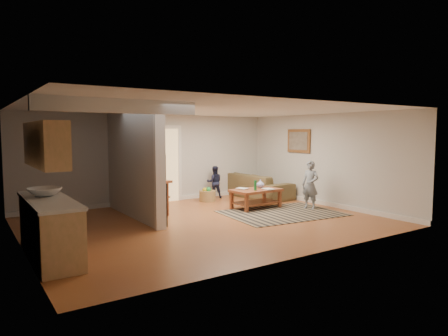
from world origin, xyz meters
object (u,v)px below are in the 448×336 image
(speaker_right, at_px, (142,197))
(child, at_px, (310,209))
(sofa, at_px, (256,197))
(coffee_table, at_px, (256,193))
(toddler, at_px, (214,198))
(tv_console, at_px, (148,182))
(toy_basket, at_px, (207,195))
(speaker_left, at_px, (165,205))

(speaker_right, relative_size, child, 0.73)
(sofa, distance_m, child, 2.38)
(coffee_table, bearing_deg, toddler, 90.85)
(child, bearing_deg, coffee_table, -144.74)
(tv_console, distance_m, toy_basket, 2.31)
(speaker_left, xyz_separation_m, speaker_right, (0.00, 1.29, 0.01))
(tv_console, relative_size, speaker_left, 1.57)
(sofa, bearing_deg, tv_console, 94.86)
(tv_console, bearing_deg, child, -37.84)
(speaker_right, xyz_separation_m, toddler, (2.87, 1.30, -0.46))
(coffee_table, bearing_deg, child, -38.18)
(sofa, relative_size, toy_basket, 5.17)
(speaker_right, relative_size, toddler, 0.95)
(speaker_right, height_order, toddler, speaker_right)
(child, xyz_separation_m, toddler, (-1.13, 2.88, 0.00))
(coffee_table, height_order, speaker_right, speaker_right)
(coffee_table, bearing_deg, sofa, 51.91)
(child, bearing_deg, tv_console, -132.46)
(sofa, xyz_separation_m, tv_console, (-3.82, -0.57, 0.77))
(toddler, bearing_deg, sofa, -177.50)
(toy_basket, height_order, toddler, toddler)
(speaker_left, relative_size, toddler, 0.93)
(speaker_right, bearing_deg, toddler, 19.75)
(child, bearing_deg, speaker_right, -128.14)
(child, distance_m, toddler, 3.10)
(speaker_left, bearing_deg, speaker_right, 100.87)
(sofa, height_order, speaker_left, speaker_left)
(sofa, distance_m, tv_console, 3.94)
(sofa, xyz_separation_m, speaker_right, (-4.09, -0.80, 0.46))
(coffee_table, height_order, speaker_left, speaker_left)
(speaker_right, distance_m, toddler, 3.18)
(speaker_right, bearing_deg, sofa, 6.44)
(speaker_left, relative_size, child, 0.72)
(child, bearing_deg, speaker_left, -110.76)
(coffee_table, height_order, toy_basket, coffee_table)
(speaker_left, relative_size, toy_basket, 1.92)
(tv_console, relative_size, child, 1.13)
(coffee_table, relative_size, tv_console, 0.94)
(child, height_order, toddler, child)
(speaker_right, bearing_deg, coffee_table, -18.50)
(coffee_table, xyz_separation_m, toy_basket, (-0.51, 1.64, -0.22))
(toy_basket, distance_m, toddler, 0.63)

